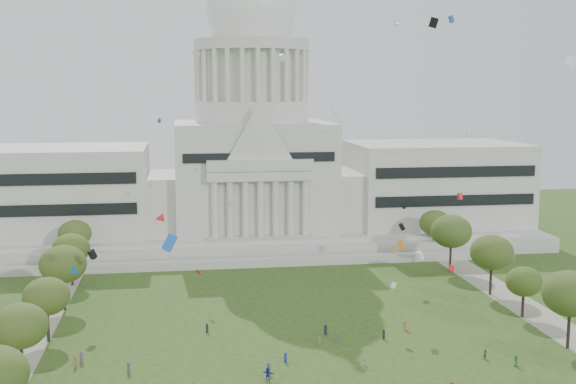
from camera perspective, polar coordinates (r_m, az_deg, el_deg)
name	(u,v)px	position (r m, az deg, el deg)	size (l,w,h in m)	color
capitol	(253,164)	(207.91, -2.81, 2.21)	(160.00, 64.50, 91.30)	beige
path_left	(21,351)	(132.72, -20.37, -11.68)	(8.00, 160.00, 0.04)	gray
path_right	(551,324)	(146.84, 20.08, -9.74)	(8.00, 160.00, 0.04)	gray
row_tree_l_2	(20,326)	(117.66, -20.42, -9.89)	(8.42, 8.42, 11.97)	black
row_tree_r_2	(571,294)	(131.85, 21.43, -7.48)	(9.55, 9.55, 13.58)	black
row_tree_l_3	(46,296)	(133.16, -18.54, -7.83)	(8.12, 8.12, 11.55)	black
row_tree_r_3	(524,282)	(147.05, 18.14, -6.75)	(7.01, 7.01, 9.98)	black
row_tree_l_4	(63,264)	(150.52, -17.36, -5.47)	(9.29, 9.29, 13.21)	black
row_tree_r_4	(492,252)	(160.30, 15.81, -4.61)	(9.19, 9.19, 13.06)	black
row_tree_l_5	(71,249)	(168.82, -16.77, -4.31)	(8.33, 8.33, 11.85)	black
row_tree_r_5	(451,231)	(177.83, 12.78, -3.04)	(9.82, 9.82, 13.96)	black
row_tree_l_6	(75,234)	(186.65, -16.49, -3.17)	(8.19, 8.19, 11.64)	black
row_tree_r_6	(435,223)	(195.42, 11.54, -2.42)	(8.42, 8.42, 11.97)	black
person_0	(516,361)	(123.65, 17.57, -12.59)	(0.90, 0.59, 1.84)	#33723F
person_2	(486,354)	(125.18, 15.34, -12.28)	(0.81, 0.50, 1.66)	#4C4C51
person_5	(268,374)	(113.02, -1.60, -14.16)	(1.88, 0.74, 2.02)	navy
person_10	(364,359)	(119.56, 6.01, -13.02)	(0.95, 0.52, 1.62)	silver
distant_crowd	(230,369)	(115.44, -4.61, -13.76)	(58.21, 39.35, 1.94)	olive
kite_swarm	(309,217)	(108.17, 1.65, -2.01)	(87.27, 103.12, 61.15)	white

